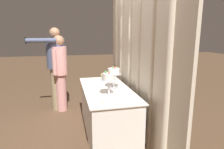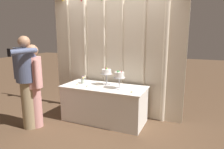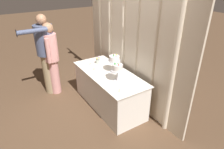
# 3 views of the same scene
# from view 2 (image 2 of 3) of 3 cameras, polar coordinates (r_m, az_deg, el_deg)

# --- Properties ---
(ground_plane) EXTENTS (24.00, 24.00, 0.00)m
(ground_plane) POSITION_cam_2_polar(r_m,az_deg,el_deg) (4.12, -2.87, -13.56)
(ground_plane) COLOR brown
(draped_curtain) EXTENTS (2.96, 0.16, 2.87)m
(draped_curtain) POSITION_cam_2_polar(r_m,az_deg,el_deg) (4.27, 0.47, 8.06)
(draped_curtain) COLOR beige
(draped_curtain) RESTS_ON ground_plane
(cake_table) EXTENTS (1.68, 0.74, 0.73)m
(cake_table) POSITION_cam_2_polar(r_m,az_deg,el_deg) (4.06, -2.29, -8.35)
(cake_table) COLOR white
(cake_table) RESTS_ON ground_plane
(cake_display_nearleft) EXTENTS (0.24, 0.24, 0.37)m
(cake_display_nearleft) POSITION_cam_2_polar(r_m,az_deg,el_deg) (4.01, -1.55, 0.48)
(cake_display_nearleft) COLOR #B2B2B7
(cake_display_nearleft) RESTS_ON cake_table
(cake_display_nearright) EXTENTS (0.22, 0.22, 0.36)m
(cake_display_nearright) POSITION_cam_2_polar(r_m,az_deg,el_deg) (3.74, 2.12, -0.49)
(cake_display_nearright) COLOR silver
(cake_display_nearright) RESTS_ON cake_table
(flower_vase) EXTENTS (0.11, 0.10, 0.17)m
(flower_vase) POSITION_cam_2_polar(r_m,az_deg,el_deg) (4.22, -8.28, -1.56)
(flower_vase) COLOR #B2C1B2
(flower_vase) RESTS_ON cake_table
(tealight_far_left) EXTENTS (0.04, 0.04, 0.03)m
(tealight_far_left) POSITION_cam_2_polar(r_m,az_deg,el_deg) (4.12, -9.91, -2.84)
(tealight_far_left) COLOR beige
(tealight_far_left) RESTS_ON cake_table
(tealight_near_left) EXTENTS (0.04, 0.04, 0.04)m
(tealight_near_left) POSITION_cam_2_polar(r_m,az_deg,el_deg) (3.95, -7.14, -3.32)
(tealight_near_left) COLOR beige
(tealight_near_left) RESTS_ON cake_table
(tealight_near_right) EXTENTS (0.05, 0.05, 0.03)m
(tealight_near_right) POSITION_cam_2_polar(r_m,az_deg,el_deg) (3.55, 5.65, -5.04)
(tealight_near_right) COLOR beige
(tealight_near_right) RESTS_ON cake_table
(guest_man_dark_suit) EXTENTS (0.41, 0.40, 1.57)m
(guest_man_dark_suit) POSITION_cam_2_polar(r_m,az_deg,el_deg) (3.94, -21.41, -2.11)
(guest_man_dark_suit) COLOR #D6938E
(guest_man_dark_suit) RESTS_ON ground_plane
(guest_man_pink_jacket) EXTENTS (0.54, 0.73, 1.72)m
(guest_man_pink_jacket) POSITION_cam_2_polar(r_m,az_deg,el_deg) (3.94, -23.24, -1.25)
(guest_man_pink_jacket) COLOR #9E8966
(guest_man_pink_jacket) RESTS_ON ground_plane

